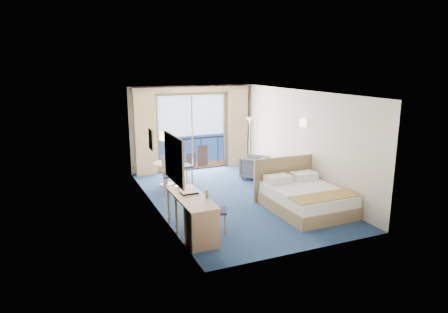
# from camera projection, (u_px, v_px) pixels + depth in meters

# --- Properties ---
(floor) EXTENTS (6.50, 6.50, 0.00)m
(floor) POSITION_uv_depth(u_px,v_px,m) (233.00, 198.00, 10.28)
(floor) COLOR navy
(floor) RESTS_ON ground
(room_walls) EXTENTS (4.04, 6.54, 2.72)m
(room_walls) POSITION_uv_depth(u_px,v_px,m) (234.00, 130.00, 9.88)
(room_walls) COLOR beige
(room_walls) RESTS_ON ground
(balcony_door) EXTENTS (2.36, 0.03, 2.52)m
(balcony_door) POSITION_uv_depth(u_px,v_px,m) (192.00, 134.00, 12.90)
(balcony_door) COLOR navy
(balcony_door) RESTS_ON room_walls
(curtain_left) EXTENTS (0.65, 0.22, 2.55)m
(curtain_left) POSITION_uv_depth(u_px,v_px,m) (145.00, 134.00, 12.14)
(curtain_left) COLOR tan
(curtain_left) RESTS_ON room_walls
(curtain_right) EXTENTS (0.65, 0.22, 2.55)m
(curtain_right) POSITION_uv_depth(u_px,v_px,m) (237.00, 128.00, 13.34)
(curtain_right) COLOR tan
(curtain_right) RESTS_ON room_walls
(pelmet) EXTENTS (3.80, 0.25, 0.18)m
(pelmet) POSITION_uv_depth(u_px,v_px,m) (192.00, 90.00, 12.47)
(pelmet) COLOR #A08057
(pelmet) RESTS_ON room_walls
(mirror) EXTENTS (0.05, 1.25, 0.95)m
(mirror) POSITION_uv_depth(u_px,v_px,m) (174.00, 159.00, 7.83)
(mirror) COLOR #A08057
(mirror) RESTS_ON room_walls
(wall_print) EXTENTS (0.04, 0.42, 0.52)m
(wall_print) POSITION_uv_depth(u_px,v_px,m) (151.00, 139.00, 9.56)
(wall_print) COLOR #A08057
(wall_print) RESTS_ON room_walls
(sconce_left) EXTENTS (0.18, 0.18, 0.18)m
(sconce_left) POSITION_uv_depth(u_px,v_px,m) (163.00, 136.00, 8.58)
(sconce_left) COLOR #FFE7B2
(sconce_left) RESTS_ON room_walls
(sconce_right) EXTENTS (0.18, 0.18, 0.18)m
(sconce_right) POSITION_uv_depth(u_px,v_px,m) (303.00, 123.00, 10.47)
(sconce_right) COLOR #FFE7B2
(sconce_right) RESTS_ON room_walls
(bed) EXTENTS (1.72, 2.05, 1.08)m
(bed) POSITION_uv_depth(u_px,v_px,m) (305.00, 198.00, 9.37)
(bed) COLOR #A08057
(bed) RESTS_ON ground
(nightstand) EXTENTS (0.39, 0.38, 0.52)m
(nightstand) POSITION_uv_depth(u_px,v_px,m) (298.00, 183.00, 10.67)
(nightstand) COLOR #9E7454
(nightstand) RESTS_ON ground
(phone) EXTENTS (0.18, 0.16, 0.07)m
(phone) POSITION_uv_depth(u_px,v_px,m) (300.00, 173.00, 10.58)
(phone) COLOR white
(phone) RESTS_ON nightstand
(armchair) EXTENTS (1.03, 1.03, 0.67)m
(armchair) POSITION_uv_depth(u_px,v_px,m) (254.00, 167.00, 11.96)
(armchair) COLOR #40434D
(armchair) RESTS_ON ground
(floor_lamp) EXTENTS (0.23, 0.23, 1.67)m
(floor_lamp) POSITION_uv_depth(u_px,v_px,m) (250.00, 130.00, 12.97)
(floor_lamp) COLOR silver
(floor_lamp) RESTS_ON ground
(desk) EXTENTS (0.58, 1.69, 0.79)m
(desk) POSITION_uv_depth(u_px,v_px,m) (199.00, 222.00, 7.59)
(desk) COLOR #A08057
(desk) RESTS_ON ground
(desk_chair) EXTENTS (0.55, 0.55, 0.96)m
(desk_chair) POSITION_uv_depth(u_px,v_px,m) (213.00, 207.00, 8.08)
(desk_chair) COLOR #1F2748
(desk_chair) RESTS_ON ground
(folder) EXTENTS (0.35, 0.26, 0.03)m
(folder) POSITION_uv_depth(u_px,v_px,m) (189.00, 192.00, 8.15)
(folder) COLOR black
(folder) RESTS_ON desk
(desk_lamp) EXTENTS (0.12, 0.12, 0.43)m
(desk_lamp) POSITION_uv_depth(u_px,v_px,m) (178.00, 173.00, 8.43)
(desk_lamp) COLOR silver
(desk_lamp) RESTS_ON desk
(round_table) EXTENTS (0.72, 0.72, 0.65)m
(round_table) POSITION_uv_depth(u_px,v_px,m) (166.00, 168.00, 11.28)
(round_table) COLOR #A08057
(round_table) RESTS_ON ground
(table_chair_a) EXTENTS (0.52, 0.51, 1.07)m
(table_chair_a) POSITION_uv_depth(u_px,v_px,m) (180.00, 163.00, 11.34)
(table_chair_a) COLOR #1F2748
(table_chair_a) RESTS_ON ground
(table_chair_b) EXTENTS (0.47, 0.48, 0.97)m
(table_chair_b) POSITION_uv_depth(u_px,v_px,m) (170.00, 172.00, 10.68)
(table_chair_b) COLOR #1F2748
(table_chair_b) RESTS_ON ground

